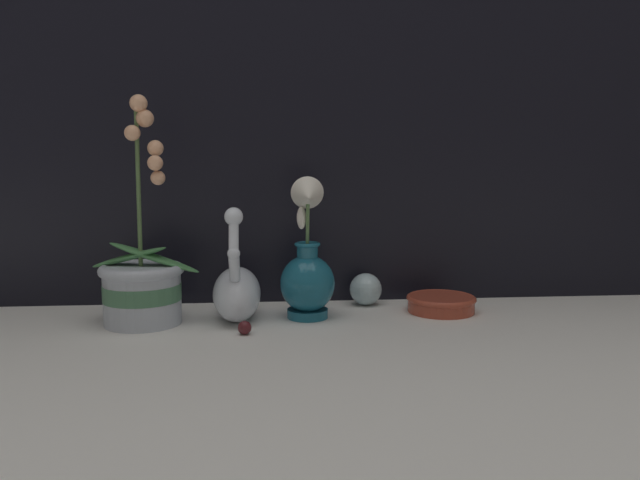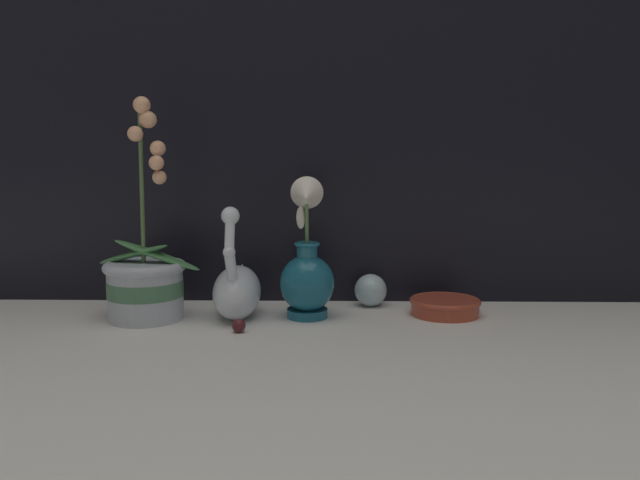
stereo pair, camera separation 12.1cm
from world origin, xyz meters
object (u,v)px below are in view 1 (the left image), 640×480
at_px(orchid_potted_plant, 142,282).
at_px(glass_sphere, 366,289).
at_px(blue_vase, 308,273).
at_px(amber_dish, 441,302).
at_px(swan_figurine, 237,290).

relative_size(orchid_potted_plant, glass_sphere, 6.20).
bearing_deg(blue_vase, amber_dish, 6.01).
distance_m(orchid_potted_plant, glass_sphere, 0.46).
height_order(swan_figurine, amber_dish, swan_figurine).
distance_m(orchid_potted_plant, amber_dish, 0.59).
height_order(blue_vase, glass_sphere, blue_vase).
height_order(swan_figurine, glass_sphere, swan_figurine).
distance_m(orchid_potted_plant, blue_vase, 0.31).
height_order(blue_vase, amber_dish, blue_vase).
height_order(orchid_potted_plant, swan_figurine, orchid_potted_plant).
bearing_deg(swan_figurine, glass_sphere, 21.25).
xyz_separation_m(swan_figurine, blue_vase, (0.14, 0.00, 0.03)).
height_order(glass_sphere, amber_dish, glass_sphere).
relative_size(blue_vase, amber_dish, 1.96).
bearing_deg(swan_figurine, amber_dish, 4.43).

